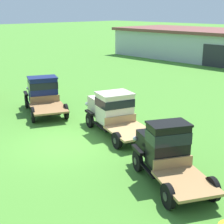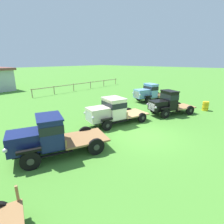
{
  "view_description": "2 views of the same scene",
  "coord_description": "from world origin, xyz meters",
  "px_view_note": "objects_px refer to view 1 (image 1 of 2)",
  "views": [
    {
      "loc": [
        12.43,
        -8.64,
        6.15
      ],
      "look_at": [
        0.11,
        3.05,
        1.0
      ],
      "focal_mm": 55.0,
      "sensor_mm": 36.0,
      "label": 1
    },
    {
      "loc": [
        -9.54,
        -5.3,
        4.81
      ],
      "look_at": [
        0.11,
        3.05,
        1.0
      ],
      "focal_mm": 28.0,
      "sensor_mm": 36.0,
      "label": 2
    }
  ],
  "objects_px": {
    "oil_drum_near_fence": "(50,84)",
    "vintage_truck_second_in_line": "(43,93)",
    "vintage_truck_far_side": "(166,150)",
    "vintage_truck_midrow_center": "(113,110)",
    "farm_shed": "(211,44)"
  },
  "relations": [
    {
      "from": "oil_drum_near_fence",
      "to": "vintage_truck_second_in_line",
      "type": "bearing_deg",
      "value": -37.76
    },
    {
      "from": "vintage_truck_second_in_line",
      "to": "vintage_truck_far_side",
      "type": "bearing_deg",
      "value": -8.25
    },
    {
      "from": "oil_drum_near_fence",
      "to": "vintage_truck_midrow_center",
      "type": "bearing_deg",
      "value": -16.28
    },
    {
      "from": "vintage_truck_far_side",
      "to": "vintage_truck_second_in_line",
      "type": "bearing_deg",
      "value": 171.75
    },
    {
      "from": "vintage_truck_second_in_line",
      "to": "vintage_truck_midrow_center",
      "type": "relative_size",
      "value": 0.98
    },
    {
      "from": "vintage_truck_far_side",
      "to": "oil_drum_near_fence",
      "type": "bearing_deg",
      "value": 161.42
    },
    {
      "from": "vintage_truck_midrow_center",
      "to": "oil_drum_near_fence",
      "type": "height_order",
      "value": "vintage_truck_midrow_center"
    },
    {
      "from": "vintage_truck_second_in_line",
      "to": "oil_drum_near_fence",
      "type": "distance_m",
      "value": 6.0
    },
    {
      "from": "farm_shed",
      "to": "vintage_truck_midrow_center",
      "type": "bearing_deg",
      "value": -68.68
    },
    {
      "from": "vintage_truck_second_in_line",
      "to": "vintage_truck_far_side",
      "type": "distance_m",
      "value": 10.92
    },
    {
      "from": "farm_shed",
      "to": "vintage_truck_second_in_line",
      "type": "distance_m",
      "value": 27.88
    },
    {
      "from": "vintage_truck_midrow_center",
      "to": "oil_drum_near_fence",
      "type": "xyz_separation_m",
      "value": [
        -10.36,
        3.03,
        -0.68
      ]
    },
    {
      "from": "farm_shed",
      "to": "oil_drum_near_fence",
      "type": "distance_m",
      "value": 23.85
    },
    {
      "from": "farm_shed",
      "to": "oil_drum_near_fence",
      "type": "height_order",
      "value": "farm_shed"
    },
    {
      "from": "farm_shed",
      "to": "oil_drum_near_fence",
      "type": "xyz_separation_m",
      "value": [
        0.11,
        -23.8,
        -1.42
      ]
    }
  ]
}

